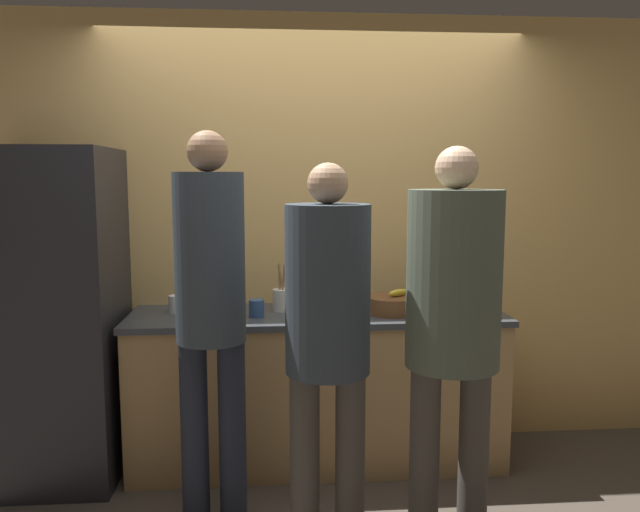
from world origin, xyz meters
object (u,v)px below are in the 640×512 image
object	(u,v)px
person_center	(328,324)
utensil_crock	(282,299)
fruit_bowl	(392,304)
bottle_amber	(222,290)
cup_blue	(257,308)
refrigerator	(56,316)
cup_white	(176,304)
bottle_dark	(429,304)
person_left	(211,298)
person_right	(453,311)

from	to	relation	value
person_center	utensil_crock	xyz separation A→B (m)	(-0.18, 0.96, -0.08)
person_center	fruit_bowl	bearing A→B (deg)	62.30
bottle_amber	cup_blue	distance (m)	0.37
refrigerator	utensil_crock	size ratio (longest dim) A/B	6.58
utensil_crock	cup_white	distance (m)	0.60
fruit_bowl	utensil_crock	bearing A→B (deg)	170.11
refrigerator	bottle_dark	world-z (taller)	refrigerator
utensil_crock	bottle_dark	xyz separation A→B (m)	(0.81, -0.23, 0.00)
person_center	cup_blue	world-z (taller)	person_center
refrigerator	bottle_dark	bearing A→B (deg)	-3.33
refrigerator	utensil_crock	bearing A→B (deg)	5.13
bottle_amber	bottle_dark	distance (m)	1.22
cup_blue	cup_white	world-z (taller)	cup_white
refrigerator	cup_white	bearing A→B (deg)	9.88
person_left	utensil_crock	bearing A→B (deg)	63.08
person_right	person_left	bearing A→B (deg)	161.60
fruit_bowl	person_center	bearing A→B (deg)	-117.70
fruit_bowl	utensil_crock	distance (m)	0.63
fruit_bowl	bottle_amber	world-z (taller)	bottle_amber
bottle_amber	person_left	bearing A→B (deg)	-89.22
cup_white	person_right	bearing A→B (deg)	-37.98
person_right	cup_white	bearing A→B (deg)	142.02
person_left	cup_blue	distance (m)	0.58
bottle_dark	refrigerator	bearing A→B (deg)	176.67
cup_blue	cup_white	size ratio (longest dim) A/B	0.97
refrigerator	person_right	distance (m)	2.14
person_center	utensil_crock	size ratio (longest dim) A/B	6.24
bottle_amber	cup_white	size ratio (longest dim) A/B	2.50
person_left	utensil_crock	world-z (taller)	person_left
refrigerator	fruit_bowl	world-z (taller)	refrigerator
fruit_bowl	bottle_amber	size ratio (longest dim) A/B	1.21
bottle_amber	cup_white	bearing A→B (deg)	-148.58
person_left	bottle_amber	distance (m)	0.83
person_center	utensil_crock	distance (m)	0.97
person_left	person_center	bearing A→B (deg)	-28.95
person_left	bottle_amber	xyz separation A→B (m)	(-0.01, 0.82, -0.11)
refrigerator	person_center	xyz separation A→B (m)	(1.40, -0.85, 0.13)
person_left	person_right	bearing A→B (deg)	-18.40
person_left	bottle_amber	world-z (taller)	person_left
fruit_bowl	utensil_crock	size ratio (longest dim) A/B	1.10
fruit_bowl	bottle_dark	size ratio (longest dim) A/B	1.65
person_left	fruit_bowl	world-z (taller)	person_left
fruit_bowl	person_left	bearing A→B (deg)	-149.74
person_left	person_right	world-z (taller)	person_left
person_right	bottle_dark	world-z (taller)	person_right
refrigerator	person_left	distance (m)	1.07
utensil_crock	bottle_dark	world-z (taller)	utensil_crock
refrigerator	person_center	size ratio (longest dim) A/B	1.06
bottle_dark	person_right	bearing A→B (deg)	-97.68
cup_blue	person_right	bearing A→B (deg)	-45.93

